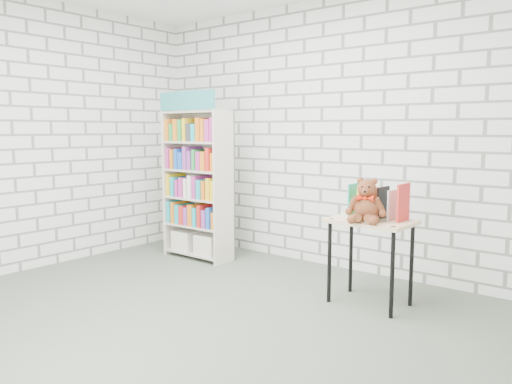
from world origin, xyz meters
The scene contains 6 objects.
ground centered at (0.00, 0.00, 0.00)m, with size 4.50×4.50×0.00m, color #4B5547.
room_shell centered at (0.00, 0.00, 1.78)m, with size 4.52×4.02×2.81m.
bookshelf centered at (-1.21, 1.36, 0.85)m, with size 0.83×0.32×1.87m.
display_table centered at (1.00, 1.16, 0.62)m, with size 0.68×0.48×0.72m.
table_books centered at (1.00, 1.27, 0.86)m, with size 0.47×0.22×0.28m.
teddy_bear centered at (1.00, 1.06, 0.86)m, with size 0.32×0.32×0.35m.
Camera 1 is at (2.79, -2.59, 1.45)m, focal length 35.00 mm.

